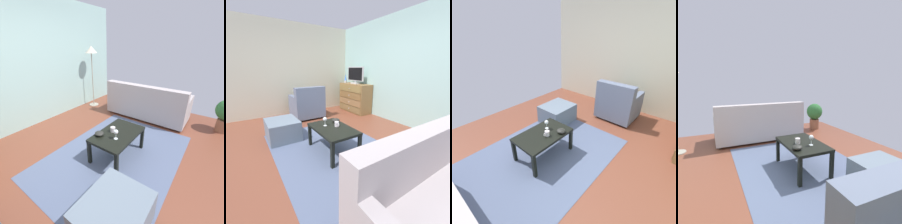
# 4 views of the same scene
# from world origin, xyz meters

# --- Properties ---
(ground_plane) EXTENTS (5.64, 4.56, 0.05)m
(ground_plane) POSITION_xyz_m (0.00, 0.00, -0.03)
(ground_plane) COLOR brown
(wall_accent_rear) EXTENTS (5.64, 0.12, 2.71)m
(wall_accent_rear) POSITION_xyz_m (0.00, 2.04, 1.35)
(wall_accent_rear) COLOR #9DC4BB
(wall_accent_rear) RESTS_ON ground_plane
(wall_plain_left) EXTENTS (0.12, 4.56, 2.71)m
(wall_plain_left) POSITION_xyz_m (-2.58, 0.00, 1.35)
(wall_plain_left) COLOR beige
(wall_plain_left) RESTS_ON ground_plane
(area_rug) EXTENTS (2.60, 1.90, 0.01)m
(area_rug) POSITION_xyz_m (0.20, -0.20, 0.00)
(area_rug) COLOR slate
(area_rug) RESTS_ON ground_plane
(dresser) EXTENTS (1.16, 0.49, 0.92)m
(dresser) POSITION_xyz_m (-1.60, 1.73, 0.46)
(dresser) COLOR olive
(dresser) RESTS_ON ground_plane
(tv) EXTENTS (0.73, 0.18, 0.53)m
(tv) POSITION_xyz_m (-1.63, 1.75, 1.20)
(tv) COLOR silver
(tv) RESTS_ON dresser
(lava_lamp) EXTENTS (0.09, 0.09, 0.33)m
(lava_lamp) POSITION_xyz_m (-2.08, 1.69, 1.07)
(lava_lamp) COLOR #B7B7BC
(lava_lamp) RESTS_ON dresser
(coffee_table) EXTENTS (0.89, 0.57, 0.44)m
(coffee_table) POSITION_xyz_m (0.22, -0.21, 0.38)
(coffee_table) COLOR black
(coffee_table) RESTS_ON ground_plane
(wine_glass) EXTENTS (0.07, 0.07, 0.16)m
(wine_glass) POSITION_xyz_m (0.07, -0.27, 0.55)
(wine_glass) COLOR silver
(wine_glass) RESTS_ON coffee_table
(mug) EXTENTS (0.11, 0.08, 0.09)m
(mug) POSITION_xyz_m (0.21, -0.12, 0.48)
(mug) COLOR silver
(mug) RESTS_ON coffee_table
(bowl_decorative) EXTENTS (0.14, 0.14, 0.06)m
(bowl_decorative) POSITION_xyz_m (-0.01, -0.01, 0.47)
(bowl_decorative) COLOR #272723
(bowl_decorative) RESTS_ON coffee_table
(armchair) EXTENTS (0.80, 0.84, 0.92)m
(armchair) POSITION_xyz_m (-1.82, 0.15, 0.37)
(armchair) COLOR #332319
(armchair) RESTS_ON ground_plane
(ottoman) EXTENTS (0.70, 0.60, 0.40)m
(ottoman) POSITION_xyz_m (-0.77, -0.82, 0.20)
(ottoman) COLOR slate
(ottoman) RESTS_ON ground_plane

